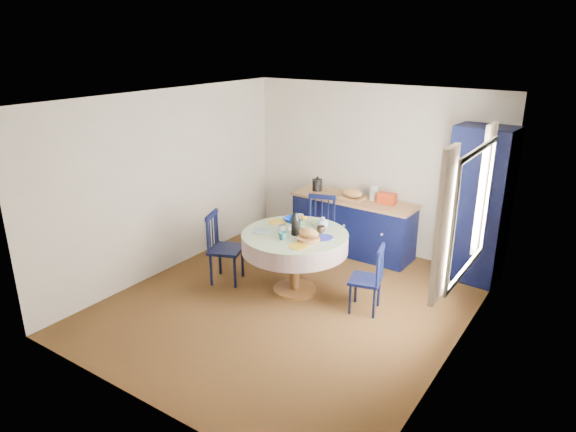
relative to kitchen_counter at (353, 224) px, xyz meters
name	(u,v)px	position (x,y,z in m)	size (l,w,h in m)	color
floor	(289,303)	(0.10, -1.90, -0.44)	(4.50, 4.50, 0.00)	black
ceiling	(289,99)	(0.10, -1.90, 2.06)	(4.50, 4.50, 0.00)	white
wall_back	(372,169)	(0.10, 0.35, 0.81)	(4.00, 0.02, 2.50)	beige
wall_left	(168,182)	(-1.90, -1.90, 0.81)	(0.02, 4.50, 2.50)	beige
wall_right	(462,245)	(2.10, -1.90, 0.81)	(0.02, 4.50, 2.50)	beige
window	(469,209)	(2.05, -1.60, 1.08)	(0.10, 1.74, 1.45)	white
kitchen_counter	(353,224)	(0.00, 0.00, 0.00)	(1.92, 0.65, 1.09)	black
pantry_cabinet	(478,205)	(1.76, 0.10, 0.60)	(0.77, 0.58, 2.08)	black
dining_table	(295,243)	(0.00, -1.60, 0.24)	(1.34, 1.34, 1.09)	brown
chair_left	(223,247)	(-0.98, -1.86, 0.04)	(0.54, 0.55, 0.96)	black
chair_far	(319,230)	(-0.23, -0.62, 0.06)	(0.55, 0.54, 0.99)	black
chair_right	(369,279)	(0.98, -1.52, -0.02)	(0.44, 0.45, 0.84)	black
mug_a	(282,229)	(-0.15, -1.67, 0.42)	(0.13, 0.13, 0.10)	silver
mug_b	(283,236)	(-0.02, -1.86, 0.42)	(0.11, 0.11, 0.10)	#266E70
mug_c	(321,229)	(0.25, -1.40, 0.41)	(0.11, 0.11, 0.09)	black
mug_d	(299,218)	(-0.19, -1.22, 0.42)	(0.11, 0.11, 0.10)	silver
cobalt_bowl	(294,220)	(-0.24, -1.27, 0.40)	(0.26, 0.26, 0.06)	navy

